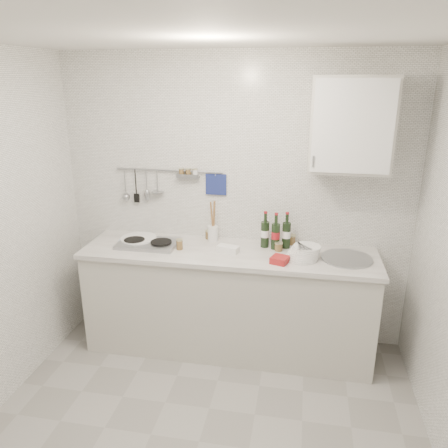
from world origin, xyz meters
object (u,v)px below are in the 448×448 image
(wine_bottles, at_px, (276,230))
(utensil_crock, at_px, (213,231))
(plate_stack_hob, at_px, (138,240))
(plate_stack_sink, at_px, (304,253))
(wall_cabinet, at_px, (351,125))

(wine_bottles, xyz_separation_m, utensil_crock, (-0.55, 0.07, -0.07))
(plate_stack_hob, bearing_deg, plate_stack_sink, -4.20)
(utensil_crock, bearing_deg, plate_stack_sink, -18.44)
(plate_stack_hob, bearing_deg, wine_bottles, 4.14)
(plate_stack_sink, bearing_deg, plate_stack_hob, 175.80)
(plate_stack_hob, distance_m, utensil_crock, 0.66)
(wall_cabinet, relative_size, plate_stack_hob, 2.12)
(plate_stack_hob, relative_size, plate_stack_sink, 1.18)
(wall_cabinet, distance_m, plate_stack_sink, 1.03)
(plate_stack_hob, distance_m, plate_stack_sink, 1.43)
(wine_bottles, bearing_deg, plate_stack_sink, -38.61)
(wall_cabinet, relative_size, wine_bottles, 2.26)
(plate_stack_sink, xyz_separation_m, utensil_crock, (-0.79, 0.26, 0.04))
(plate_stack_sink, distance_m, utensil_crock, 0.83)
(wall_cabinet, height_order, plate_stack_hob, wall_cabinet)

